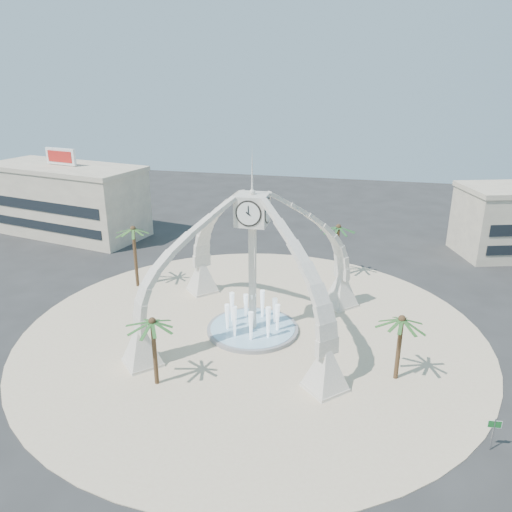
% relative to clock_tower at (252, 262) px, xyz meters
% --- Properties ---
extents(ground, '(140.00, 140.00, 0.00)m').
position_rel_clock_tower_xyz_m(ground, '(0.00, 0.00, -6.49)').
color(ground, '#282828').
rests_on(ground, ground).
extents(plaza, '(40.00, 40.00, 0.06)m').
position_rel_clock_tower_xyz_m(plaza, '(0.00, 0.00, -6.46)').
color(plaza, beige).
rests_on(plaza, ground).
extents(clock_tower, '(17.94, 17.94, 16.30)m').
position_rel_clock_tower_xyz_m(clock_tower, '(0.00, 0.00, 0.00)').
color(clock_tower, silver).
rests_on(clock_tower, ground).
extents(fountain, '(8.00, 8.00, 3.62)m').
position_rel_clock_tower_xyz_m(fountain, '(0.00, 0.00, -6.20)').
color(fountain, gray).
rests_on(fountain, ground).
extents(building_nw, '(23.75, 13.73, 11.90)m').
position_rel_clock_tower_xyz_m(building_nw, '(-32.00, 22.00, -1.66)').
color(building_nw, beige).
rests_on(building_nw, ground).
extents(palm_east, '(4.15, 4.15, 5.60)m').
position_rel_clock_tower_xyz_m(palm_east, '(12.05, -4.53, -1.62)').
color(palm_east, brown).
rests_on(palm_east, ground).
extents(palm_west, '(4.45, 4.45, 7.10)m').
position_rel_clock_tower_xyz_m(palm_west, '(-14.25, 6.77, -0.19)').
color(palm_west, brown).
rests_on(palm_west, ground).
extents(palm_north, '(4.67, 4.67, 6.51)m').
position_rel_clock_tower_xyz_m(palm_north, '(6.02, 14.31, -0.76)').
color(palm_north, brown).
rests_on(palm_north, ground).
extents(palm_south, '(4.32, 4.32, 5.76)m').
position_rel_clock_tower_xyz_m(palm_south, '(-4.93, -9.26, -1.46)').
color(palm_south, brown).
rests_on(palm_south, ground).
extents(street_sign, '(0.81, 0.12, 2.22)m').
position_rel_clock_tower_xyz_m(street_sign, '(17.41, -10.93, -4.90)').
color(street_sign, slate).
rests_on(street_sign, ground).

